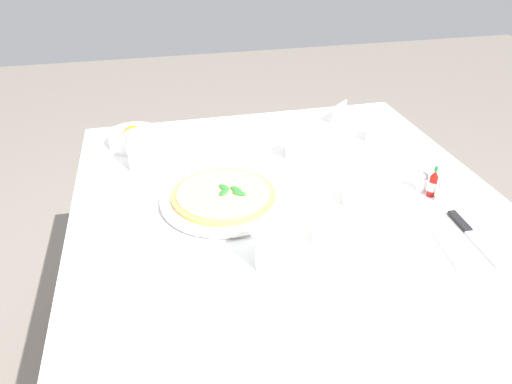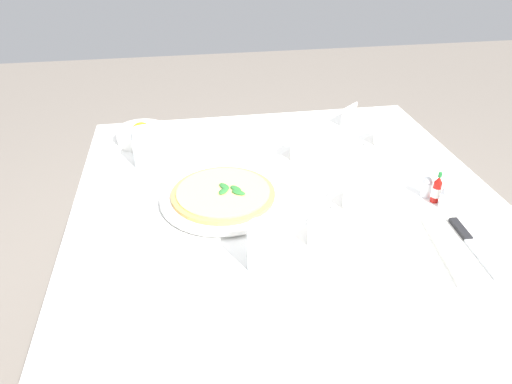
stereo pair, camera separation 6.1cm
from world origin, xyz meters
name	(u,v)px [view 1 (the left image)]	position (x,y,z in m)	size (l,w,h in m)	color
ground_plane	(279,379)	(0.00, 0.00, 0.00)	(8.00, 8.00, 0.00)	slate
dining_table	(285,238)	(0.00, 0.00, 0.61)	(1.07, 1.07, 0.75)	white
pizza_plate	(224,199)	(0.00, -0.16, 0.76)	(0.31, 0.31, 0.02)	white
pizza	(224,194)	(0.00, -0.16, 0.78)	(0.26, 0.26, 0.02)	tan
coffee_cup_far_left	(378,134)	(-0.23, 0.36, 0.78)	(0.13, 0.13, 0.06)	white
coffee_cup_back_corner	(359,196)	(0.08, 0.16, 0.78)	(0.13, 0.13, 0.06)	white
coffee_cup_left_edge	(298,150)	(-0.18, 0.08, 0.78)	(0.13, 0.13, 0.07)	white
coffee_cup_near_left	(329,233)	(0.21, 0.03, 0.78)	(0.13, 0.13, 0.06)	white
water_glass_near_right	(141,154)	(-0.22, -0.36, 0.80)	(0.07, 0.07, 0.11)	white
water_glass_center_back	(272,249)	(0.25, -0.11, 0.80)	(0.07, 0.07, 0.10)	white
napkin_folded	(470,240)	(0.28, 0.33, 0.76)	(0.24, 0.16, 0.02)	white
dinner_knife	(472,235)	(0.28, 0.33, 0.77)	(0.20, 0.03, 0.01)	silver
citrus_bowl	(134,137)	(-0.38, -0.38, 0.78)	(0.15, 0.15, 0.07)	white
hot_sauce_bottle	(433,184)	(0.09, 0.35, 0.78)	(0.02, 0.02, 0.08)	#B7140F
salt_shaker	(442,192)	(0.11, 0.36, 0.78)	(0.03, 0.03, 0.06)	white
pepper_shaker	(423,182)	(0.06, 0.34, 0.78)	(0.03, 0.03, 0.06)	white
menu_card	(339,112)	(-0.41, 0.30, 0.78)	(0.06, 0.07, 0.06)	white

